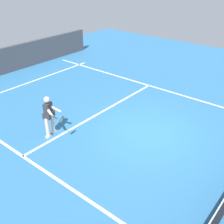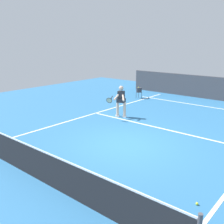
# 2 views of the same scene
# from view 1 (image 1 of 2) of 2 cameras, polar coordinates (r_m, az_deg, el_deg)

# --- Properties ---
(ground_plane) EXTENTS (26.11, 26.11, 0.00)m
(ground_plane) POSITION_cam_1_polar(r_m,az_deg,el_deg) (10.35, 7.57, -4.36)
(ground_plane) COLOR teal
(court_back_wall) EXTENTS (12.62, 0.24, 1.45)m
(court_back_wall) POSITION_cam_1_polar(r_m,az_deg,el_deg) (16.74, -21.93, 9.74)
(court_back_wall) COLOR #47474C
(court_back_wall) RESTS_ON ground
(baseline_marking) EXTENTS (8.62, 0.10, 0.01)m
(baseline_marking) POSITION_cam_1_polar(r_m,az_deg,el_deg) (15.18, -17.19, 5.76)
(baseline_marking) COLOR white
(baseline_marking) RESTS_ON ground
(service_line_marking) EXTENTS (7.62, 0.10, 0.01)m
(service_line_marking) POSITION_cam_1_polar(r_m,az_deg,el_deg) (11.59, -2.55, -0.20)
(service_line_marking) COLOR white
(service_line_marking) RESTS_ON ground
(sideline_left_marking) EXTENTS (0.10, 18.08, 0.01)m
(sideline_left_marking) POSITION_cam_1_polar(r_m,az_deg,el_deg) (13.37, 16.44, 2.72)
(sideline_left_marking) COLOR white
(sideline_left_marking) RESTS_ON ground
(sideline_right_marking) EXTENTS (0.10, 18.08, 0.01)m
(sideline_right_marking) POSITION_cam_1_polar(r_m,az_deg,el_deg) (8.03, -7.91, -15.89)
(sideline_right_marking) COLOR white
(sideline_right_marking) RESTS_ON ground
(tennis_player) EXTENTS (0.66, 1.09, 1.55)m
(tennis_player) POSITION_cam_1_polar(r_m,az_deg,el_deg) (9.97, -12.90, -0.58)
(tennis_player) COLOR beige
(tennis_player) RESTS_ON ground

